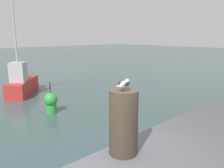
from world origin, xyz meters
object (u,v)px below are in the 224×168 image
object	(u,v)px
seagull	(124,84)
mooring_post	(123,122)
boat_red	(24,83)
channel_buoy	(51,102)

from	to	relation	value
seagull	mooring_post	bearing A→B (deg)	-157.58
mooring_post	boat_red	bearing A→B (deg)	75.43
boat_red	channel_buoy	size ratio (longest dim) A/B	3.76
seagull	boat_red	size ratio (longest dim) A/B	0.08
boat_red	channel_buoy	distance (m)	4.16
mooring_post	boat_red	size ratio (longest dim) A/B	0.20
boat_red	channel_buoy	xyz separation A→B (m)	(-0.57, -4.12, -0.11)
mooring_post	channel_buoy	world-z (taller)	mooring_post
mooring_post	boat_red	xyz separation A→B (m)	(2.69, 10.35, -1.35)
boat_red	channel_buoy	bearing A→B (deg)	-97.88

